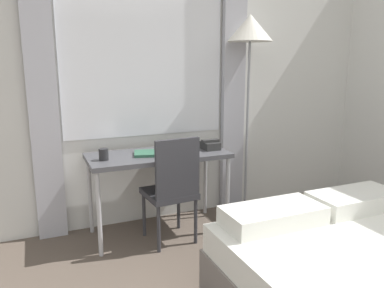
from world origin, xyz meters
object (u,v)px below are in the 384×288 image
Objects in this scene: standing_lamp at (250,39)px; desk at (158,160)px; book at (152,153)px; desk_chair at (172,186)px; telephone at (210,145)px; mug at (104,154)px.

desk is at bearing -175.10° from standing_lamp.
book is (-1.02, -0.10, -0.99)m from standing_lamp.
telephone is at bearing 21.39° from desk_chair.
desk is 7.32× the size of telephone.
telephone is 1.75× the size of mug.
telephone is at bearing 0.93° from mug.
desk is 1.31× the size of desk_chair.
mug is at bearing -175.96° from book.
desk_chair is 0.35m from book.
book is (-0.07, -0.02, 0.08)m from desk.
standing_lamp reaches higher than book.
standing_lamp is at bearing 14.40° from telephone.
desk_chair is 0.62m from mug.
desk_chair is 1.57m from standing_lamp.
standing_lamp is at bearing 4.90° from desk.
standing_lamp reaches higher than mug.
telephone is (0.46, 0.22, 0.27)m from desk_chair.
telephone is (-0.46, -0.12, -0.96)m from standing_lamp.
mug is at bearing 154.52° from desk_chair.
mug is (-0.48, -0.05, 0.11)m from desk.
mug is (-0.52, 0.20, 0.27)m from desk_chair.
telephone is at bearing -4.25° from desk.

